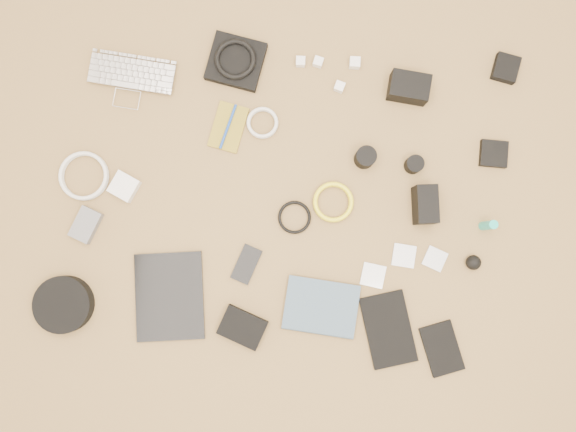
# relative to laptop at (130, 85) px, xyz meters

# --- Properties ---
(room_shell) EXTENTS (4.04, 4.04, 2.58)m
(room_shell) POSITION_rel_laptop_xyz_m (0.52, -0.35, 1.24)
(room_shell) COLOR olive
(room_shell) RESTS_ON ground
(laptop) EXTENTS (0.30, 0.22, 0.02)m
(laptop) POSITION_rel_laptop_xyz_m (0.00, 0.00, 0.00)
(laptop) COLOR #BCBDC1
(laptop) RESTS_ON ground
(headphone_pouch) EXTENTS (0.20, 0.19, 0.03)m
(headphone_pouch) POSITION_rel_laptop_xyz_m (0.34, 0.10, 0.00)
(headphone_pouch) COLOR black
(headphone_pouch) RESTS_ON ground
(headphones) EXTENTS (0.16, 0.16, 0.02)m
(headphones) POSITION_rel_laptop_xyz_m (0.34, 0.10, 0.03)
(headphones) COLOR black
(headphones) RESTS_ON headphone_pouch
(charger_a) EXTENTS (0.03, 0.03, 0.03)m
(charger_a) POSITION_rel_laptop_xyz_m (0.55, 0.12, 0.00)
(charger_a) COLOR silver
(charger_a) RESTS_ON ground
(charger_b) EXTENTS (0.04, 0.04, 0.03)m
(charger_b) POSITION_rel_laptop_xyz_m (0.61, 0.12, 0.00)
(charger_b) COLOR silver
(charger_b) RESTS_ON ground
(charger_c) EXTENTS (0.03, 0.03, 0.03)m
(charger_c) POSITION_rel_laptop_xyz_m (0.73, 0.13, 0.00)
(charger_c) COLOR silver
(charger_c) RESTS_ON ground
(charger_d) EXTENTS (0.04, 0.04, 0.03)m
(charger_d) POSITION_rel_laptop_xyz_m (0.69, 0.05, 0.00)
(charger_d) COLOR silver
(charger_d) RESTS_ON ground
(dslr_camera) EXTENTS (0.13, 0.10, 0.07)m
(dslr_camera) POSITION_rel_laptop_xyz_m (0.91, 0.06, 0.03)
(dslr_camera) COLOR black
(dslr_camera) RESTS_ON ground
(lens_pouch) EXTENTS (0.09, 0.10, 0.03)m
(lens_pouch) POSITION_rel_laptop_xyz_m (1.23, 0.15, 0.00)
(lens_pouch) COLOR black
(lens_pouch) RESTS_ON ground
(notebook_olive) EXTENTS (0.13, 0.17, 0.01)m
(notebook_olive) POSITION_rel_laptop_xyz_m (0.33, -0.11, -0.01)
(notebook_olive) COLOR olive
(notebook_olive) RESTS_ON ground
(pen_blue) EXTENTS (0.05, 0.15, 0.01)m
(pen_blue) POSITION_rel_laptop_xyz_m (0.33, -0.11, 0.00)
(pen_blue) COLOR #13389A
(pen_blue) RESTS_ON notebook_olive
(cable_white_a) EXTENTS (0.11, 0.11, 0.01)m
(cable_white_a) POSITION_rel_laptop_xyz_m (0.45, -0.09, -0.01)
(cable_white_a) COLOR silver
(cable_white_a) RESTS_ON ground
(lens_a) EXTENTS (0.08, 0.08, 0.07)m
(lens_a) POSITION_rel_laptop_xyz_m (0.79, -0.18, 0.02)
(lens_a) COLOR black
(lens_a) RESTS_ON ground
(lens_b) EXTENTS (0.06, 0.06, 0.05)m
(lens_b) POSITION_rel_laptop_xyz_m (0.95, -0.19, 0.01)
(lens_b) COLOR black
(lens_b) RESTS_ON ground
(card_reader) EXTENTS (0.09, 0.09, 0.02)m
(card_reader) POSITION_rel_laptop_xyz_m (1.21, -0.13, -0.00)
(card_reader) COLOR black
(card_reader) RESTS_ON ground
(power_brick) EXTENTS (0.10, 0.10, 0.03)m
(power_brick) POSITION_rel_laptop_xyz_m (0.02, -0.34, 0.01)
(power_brick) COLOR silver
(power_brick) RESTS_ON ground
(cable_white_b) EXTENTS (0.21, 0.21, 0.01)m
(cable_white_b) POSITION_rel_laptop_xyz_m (-0.12, -0.31, -0.00)
(cable_white_b) COLOR silver
(cable_white_b) RESTS_ON ground
(cable_black) EXTENTS (0.12, 0.12, 0.01)m
(cable_black) POSITION_rel_laptop_xyz_m (0.58, -0.39, -0.01)
(cable_black) COLOR black
(cable_black) RESTS_ON ground
(cable_yellow) EXTENTS (0.15, 0.15, 0.01)m
(cable_yellow) POSITION_rel_laptop_xyz_m (0.70, -0.33, -0.00)
(cable_yellow) COLOR yellow
(cable_yellow) RESTS_ON ground
(flash) EXTENTS (0.08, 0.13, 0.09)m
(flash) POSITION_rel_laptop_xyz_m (0.99, -0.32, 0.03)
(flash) COLOR black
(flash) RESTS_ON ground
(lens_cleaner) EXTENTS (0.03, 0.03, 0.10)m
(lens_cleaner) POSITION_rel_laptop_xyz_m (1.19, -0.37, 0.04)
(lens_cleaner) COLOR #1AAEA4
(lens_cleaner) RESTS_ON ground
(battery_charger) EXTENTS (0.10, 0.13, 0.03)m
(battery_charger) POSITION_rel_laptop_xyz_m (-0.10, -0.47, 0.00)
(battery_charger) COLOR #5D5D62
(battery_charger) RESTS_ON ground
(tablet) EXTENTS (0.25, 0.31, 0.01)m
(tablet) POSITION_rel_laptop_xyz_m (0.19, -0.68, -0.00)
(tablet) COLOR black
(tablet) RESTS_ON ground
(phone) EXTENTS (0.10, 0.13, 0.01)m
(phone) POSITION_rel_laptop_xyz_m (0.43, -0.56, -0.01)
(phone) COLOR black
(phone) RESTS_ON ground
(filter_case_left) EXTENTS (0.08, 0.08, 0.01)m
(filter_case_left) POSITION_rel_laptop_xyz_m (0.84, -0.56, -0.01)
(filter_case_left) COLOR silver
(filter_case_left) RESTS_ON ground
(filter_case_mid) EXTENTS (0.08, 0.08, 0.01)m
(filter_case_mid) POSITION_rel_laptop_xyz_m (0.94, -0.49, -0.01)
(filter_case_mid) COLOR silver
(filter_case_mid) RESTS_ON ground
(filter_case_right) EXTENTS (0.09, 0.09, 0.01)m
(filter_case_right) POSITION_rel_laptop_xyz_m (1.04, -0.49, -0.01)
(filter_case_right) COLOR silver
(filter_case_right) RESTS_ON ground
(air_blower) EXTENTS (0.06, 0.06, 0.05)m
(air_blower) POSITION_rel_laptop_xyz_m (1.16, -0.49, 0.01)
(air_blower) COLOR black
(air_blower) RESTS_ON ground
(headphone_case) EXTENTS (0.24, 0.24, 0.05)m
(headphone_case) POSITION_rel_laptop_xyz_m (-0.14, -0.73, 0.01)
(headphone_case) COLOR black
(headphone_case) RESTS_ON ground
(drive_case) EXTENTS (0.16, 0.14, 0.03)m
(drive_case) POSITION_rel_laptop_xyz_m (0.44, -0.76, 0.01)
(drive_case) COLOR black
(drive_case) RESTS_ON ground
(paperback) EXTENTS (0.24, 0.19, 0.02)m
(paperback) POSITION_rel_laptop_xyz_m (0.68, -0.76, 0.00)
(paperback) COLOR #3B5165
(paperback) RESTS_ON ground
(notebook_black_a) EXTENTS (0.20, 0.26, 0.02)m
(notebook_black_a) POSITION_rel_laptop_xyz_m (0.91, -0.73, -0.00)
(notebook_black_a) COLOR black
(notebook_black_a) RESTS_ON ground
(notebook_black_b) EXTENTS (0.16, 0.19, 0.01)m
(notebook_black_b) POSITION_rel_laptop_xyz_m (1.08, -0.78, -0.00)
(notebook_black_b) COLOR black
(notebook_black_b) RESTS_ON ground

